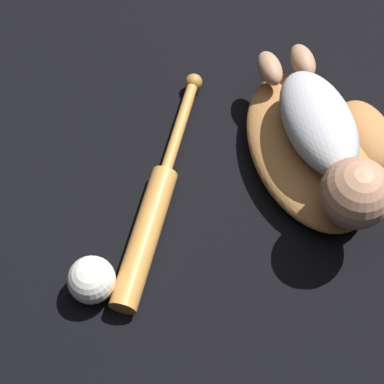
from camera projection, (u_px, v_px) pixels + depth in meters
ground_plane at (301, 195)px, 1.16m from camera, size 6.00×6.00×0.00m
baseball_glove at (320, 146)px, 1.17m from camera, size 0.41×0.34×0.07m
baby_figure at (329, 144)px, 1.07m from camera, size 0.40×0.22×0.12m
baseball_bat at (153, 211)px, 1.12m from camera, size 0.36×0.39×0.05m
baseball at (92, 280)px, 1.04m from camera, size 0.08×0.08×0.08m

